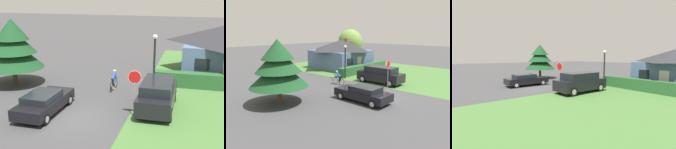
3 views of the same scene
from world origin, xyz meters
The scene contains 9 objects.
ground_plane centered at (0.00, 0.00, 0.00)m, with size 140.00×140.00×0.00m, color #424244.
grass_verge_right centered at (11.22, 4.00, 0.01)m, with size 16.00×36.00×0.01m, color #477538.
hedge_row centered at (8.67, 7.74, 0.56)m, with size 9.82×0.90×1.13m, color #285B2D.
sedan_left_lane centered at (-1.77, 0.30, 0.67)m, with size 2.01×4.71×1.31m.
cyclist centered at (1.09, 5.67, 0.71)m, with size 0.44×1.76×1.49m.
parked_suv_right centered at (4.67, 2.66, 0.94)m, with size 2.10×4.97×1.85m.
stop_sign centered at (3.52, 1.10, 1.99)m, with size 0.76×0.07×2.78m.
street_lamp centered at (3.83, 7.08, 2.58)m, with size 0.36×0.36×4.09m.
conifer_tall_near centered at (-6.61, 4.93, 2.97)m, with size 4.58×4.58×5.10m.
Camera 3 is at (16.38, -8.42, 3.37)m, focal length 28.00 mm.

